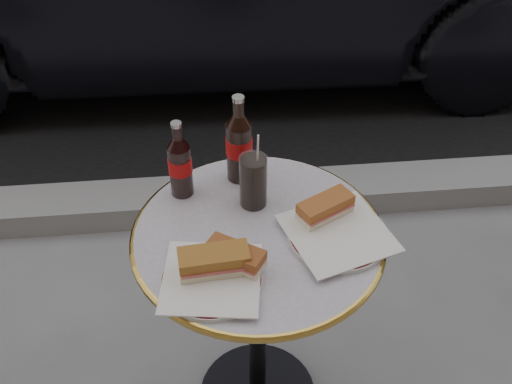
{
  "coord_description": "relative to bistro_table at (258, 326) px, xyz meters",
  "views": [
    {
      "loc": [
        -0.11,
        -1.1,
        1.83
      ],
      "look_at": [
        0.0,
        0.05,
        0.82
      ],
      "focal_mm": 45.0,
      "sensor_mm": 36.0,
      "label": 1
    }
  ],
  "objects": [
    {
      "name": "cola_bottle_left",
      "position": [
        -0.18,
        0.17,
        0.48
      ],
      "size": [
        0.07,
        0.07,
        0.22
      ],
      "primitive_type": null,
      "rotation": [
        0.0,
        0.0,
        0.09
      ],
      "color": "black",
      "rests_on": "bistro_table"
    },
    {
      "name": "plate_left",
      "position": [
        -0.12,
        -0.15,
        0.37
      ],
      "size": [
        0.29,
        0.29,
        0.01
      ],
      "primitive_type": "cylinder",
      "rotation": [
        0.0,
        0.0,
        -0.31
      ],
      "color": "silver",
      "rests_on": "bistro_table"
    },
    {
      "name": "sandwich_left_a",
      "position": [
        -0.11,
        -0.12,
        0.41
      ],
      "size": [
        0.16,
        0.09,
        0.05
      ],
      "primitive_type": "cube",
      "rotation": [
        0.0,
        0.0,
        0.08
      ],
      "color": "#9E6328",
      "rests_on": "plate_left"
    },
    {
      "name": "bistro_table",
      "position": [
        0.0,
        0.0,
        0.0
      ],
      "size": [
        0.62,
        0.62,
        0.73
      ],
      "primitive_type": null,
      "color": "#BAB2C4",
      "rests_on": "ground"
    },
    {
      "name": "curb",
      "position": [
        0.0,
        0.9,
        -0.32
      ],
      "size": [
        40.0,
        0.2,
        0.12
      ],
      "primitive_type": "cube",
      "color": "gray",
      "rests_on": "ground"
    },
    {
      "name": "sandwich_left_b",
      "position": [
        -0.06,
        -0.11,
        0.4
      ],
      "size": [
        0.15,
        0.13,
        0.05
      ],
      "primitive_type": "cube",
      "rotation": [
        0.0,
        0.0,
        -0.58
      ],
      "color": "brown",
      "rests_on": "plate_left"
    },
    {
      "name": "cola_bottle_right",
      "position": [
        -0.03,
        0.22,
        0.49
      ],
      "size": [
        0.09,
        0.09,
        0.25
      ],
      "primitive_type": null,
      "rotation": [
        0.0,
        0.0,
        -0.32
      ],
      "color": "black",
      "rests_on": "bistro_table"
    },
    {
      "name": "sandwich_right",
      "position": [
        0.17,
        0.03,
        0.4
      ],
      "size": [
        0.15,
        0.12,
        0.05
      ],
      "primitive_type": "cube",
      "rotation": [
        0.0,
        0.0,
        0.49
      ],
      "color": "#A15728",
      "rests_on": "plate_right"
    },
    {
      "name": "cola_glass",
      "position": [
        -0.0,
        0.11,
        0.44
      ],
      "size": [
        0.09,
        0.09,
        0.15
      ],
      "primitive_type": "cylinder",
      "rotation": [
        0.0,
        0.0,
        0.4
      ],
      "color": "black",
      "rests_on": "bistro_table"
    },
    {
      "name": "plate_right",
      "position": [
        0.19,
        -0.03,
        0.37
      ],
      "size": [
        0.27,
        0.27,
        0.01
      ],
      "primitive_type": "cylinder",
      "rotation": [
        0.0,
        0.0,
        0.14
      ],
      "color": "silver",
      "rests_on": "bistro_table"
    }
  ]
}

